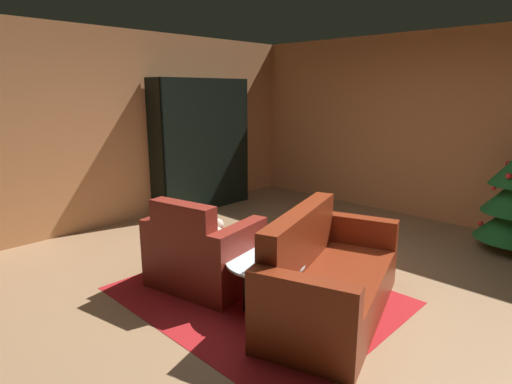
{
  "coord_description": "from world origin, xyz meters",
  "views": [
    {
      "loc": [
        2.33,
        -2.93,
        1.85
      ],
      "look_at": [
        -0.43,
        -0.08,
        0.88
      ],
      "focal_mm": 29.45,
      "sensor_mm": 36.0,
      "label": 1
    }
  ],
  "objects_px": {
    "coffee_table": "(265,265)",
    "bottle_on_table": "(261,259)",
    "couch_red": "(327,280)",
    "book_stack_on_table": "(275,254)",
    "armchair_red": "(203,255)",
    "bookshelf_unit": "(208,144)"
  },
  "relations": [
    {
      "from": "armchair_red",
      "to": "book_stack_on_table",
      "type": "distance_m",
      "value": 0.82
    },
    {
      "from": "couch_red",
      "to": "book_stack_on_table",
      "type": "height_order",
      "value": "couch_red"
    },
    {
      "from": "armchair_red",
      "to": "couch_red",
      "type": "bearing_deg",
      "value": 19.28
    },
    {
      "from": "armchair_red",
      "to": "book_stack_on_table",
      "type": "xyz_separation_m",
      "value": [
        0.78,
        0.17,
        0.17
      ]
    },
    {
      "from": "coffee_table",
      "to": "book_stack_on_table",
      "type": "xyz_separation_m",
      "value": [
        0.06,
        0.06,
        0.1
      ]
    },
    {
      "from": "book_stack_on_table",
      "to": "armchair_red",
      "type": "bearing_deg",
      "value": -167.89
    },
    {
      "from": "coffee_table",
      "to": "bookshelf_unit",
      "type": "bearing_deg",
      "value": 148.42
    },
    {
      "from": "couch_red",
      "to": "coffee_table",
      "type": "distance_m",
      "value": 0.53
    },
    {
      "from": "armchair_red",
      "to": "bottle_on_table",
      "type": "bearing_deg",
      "value": -3.81
    },
    {
      "from": "couch_red",
      "to": "book_stack_on_table",
      "type": "bearing_deg",
      "value": -147.72
    },
    {
      "from": "bookshelf_unit",
      "to": "couch_red",
      "type": "distance_m",
      "value": 3.72
    },
    {
      "from": "couch_red",
      "to": "book_stack_on_table",
      "type": "xyz_separation_m",
      "value": [
        -0.37,
        -0.24,
        0.19
      ]
    },
    {
      "from": "bookshelf_unit",
      "to": "book_stack_on_table",
      "type": "relative_size",
      "value": 9.35
    },
    {
      "from": "armchair_red",
      "to": "couch_red",
      "type": "distance_m",
      "value": 1.22
    },
    {
      "from": "bookshelf_unit",
      "to": "coffee_table",
      "type": "bearing_deg",
      "value": -31.58
    },
    {
      "from": "coffee_table",
      "to": "bottle_on_table",
      "type": "height_order",
      "value": "bottle_on_table"
    },
    {
      "from": "bookshelf_unit",
      "to": "book_stack_on_table",
      "type": "height_order",
      "value": "bookshelf_unit"
    },
    {
      "from": "bookshelf_unit",
      "to": "bottle_on_table",
      "type": "distance_m",
      "value": 3.61
    },
    {
      "from": "coffee_table",
      "to": "bottle_on_table",
      "type": "bearing_deg",
      "value": -59.27
    },
    {
      "from": "armchair_red",
      "to": "bottle_on_table",
      "type": "distance_m",
      "value": 0.85
    },
    {
      "from": "bookshelf_unit",
      "to": "armchair_red",
      "type": "xyz_separation_m",
      "value": [
        2.18,
        -1.89,
        -0.69
      ]
    },
    {
      "from": "armchair_red",
      "to": "couch_red",
      "type": "xyz_separation_m",
      "value": [
        1.15,
        0.4,
        -0.02
      ]
    }
  ]
}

